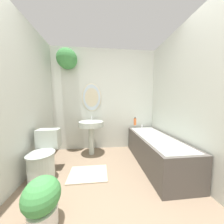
% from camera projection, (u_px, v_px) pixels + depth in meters
% --- Properties ---
extents(wall_back, '(2.55, 0.43, 2.40)m').
position_uv_depth(wall_back, '(98.00, 93.00, 2.69)').
color(wall_back, silver).
rests_on(wall_back, ground_plane).
extents(wall_left, '(0.06, 2.40, 2.40)m').
position_uv_depth(wall_left, '(13.00, 98.00, 1.46)').
color(wall_left, silver).
rests_on(wall_left, ground_plane).
extents(wall_right, '(0.06, 2.40, 2.40)m').
position_uv_depth(wall_right, '(189.00, 98.00, 1.73)').
color(wall_right, silver).
rests_on(wall_right, ground_plane).
extents(toilet, '(0.38, 0.55, 0.70)m').
position_uv_depth(toilet, '(44.00, 158.00, 1.69)').
color(toilet, '#B2BCB2').
rests_on(toilet, ground_plane).
extents(pedestal_sink, '(0.53, 0.53, 0.83)m').
position_uv_depth(pedestal_sink, '(91.00, 128.00, 2.44)').
color(pedestal_sink, '#B2BCB2').
rests_on(pedestal_sink, ground_plane).
extents(bathtub, '(0.61, 1.56, 0.59)m').
position_uv_depth(bathtub, '(155.00, 149.00, 2.07)').
color(bathtub, '#4C4742').
rests_on(bathtub, ground_plane).
extents(shampoo_bottle, '(0.06, 0.06, 0.19)m').
position_uv_depth(shampoo_bottle, '(135.00, 122.00, 2.71)').
color(shampoo_bottle, '#DB6633').
rests_on(shampoo_bottle, bathtub).
extents(potted_plant, '(0.32, 0.32, 0.47)m').
position_uv_depth(potted_plant, '(42.00, 201.00, 1.01)').
color(potted_plant, silver).
rests_on(potted_plant, ground_plane).
extents(bath_mat, '(0.59, 0.43, 0.02)m').
position_uv_depth(bath_mat, '(88.00, 174.00, 1.77)').
color(bath_mat, '#B7A88E').
rests_on(bath_mat, ground_plane).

